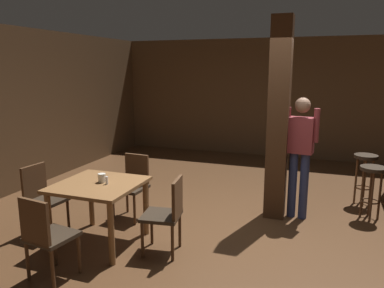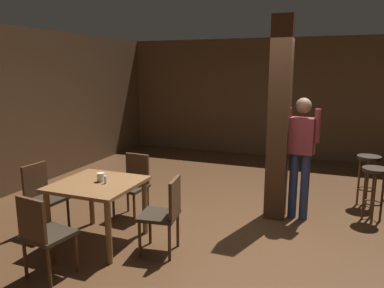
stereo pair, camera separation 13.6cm
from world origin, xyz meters
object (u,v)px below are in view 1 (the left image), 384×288
chair_north (133,183)px  salt_shaker (107,180)px  dining_table (99,193)px  napkin_cup (102,178)px  bar_stool_near (372,180)px  standing_person (300,149)px  chair_east (168,212)px  chair_south (46,234)px  bar_stool_mid (365,168)px  chair_west (42,196)px

chair_north → salt_shaker: (0.14, -0.88, 0.30)m
dining_table → salt_shaker: salt_shaker is taller
napkin_cup → bar_stool_near: (3.16, 1.91, -0.25)m
standing_person → napkin_cup: bearing=-143.7°
chair_east → chair_south: bearing=-133.4°
chair_south → bar_stool_near: chair_south is taller
dining_table → chair_east: 0.89m
napkin_cup → standing_person: (2.18, 1.60, 0.19)m
chair_east → standing_person: 2.14m
dining_table → standing_person: standing_person is taller
chair_north → salt_shaker: size_ratio=9.57×
standing_person → chair_south: bearing=-131.0°
napkin_cup → chair_east: bearing=-0.3°
chair_north → bar_stool_mid: bearing=27.9°
bar_stool_mid → napkin_cup: bearing=-141.2°
salt_shaker → standing_person: bearing=38.3°
salt_shaker → bar_stool_near: 3.64m
dining_table → chair_west: (-0.85, -0.02, -0.13)m
dining_table → napkin_cup: napkin_cup is taller
chair_west → chair_east: bearing=1.8°
chair_east → napkin_cup: chair_east is taller
chair_west → dining_table: bearing=1.0°
bar_stool_near → napkin_cup: bearing=-148.9°
dining_table → bar_stool_mid: bearing=39.1°
chair_north → bar_stool_mid: (3.15, 1.67, 0.09)m
chair_north → chair_west: bearing=-133.1°
napkin_cup → bar_stool_mid: 4.00m
bar_stool_mid → salt_shaker: bearing=-139.8°
chair_north → napkin_cup: 0.89m
chair_north → napkin_cup: (0.04, -0.83, 0.31)m
chair_south → chair_west: same height
chair_east → bar_stool_mid: 3.37m
dining_table → napkin_cup: 0.19m
salt_shaker → bar_stool_near: size_ratio=0.12×
bar_stool_near → bar_stool_mid: 0.60m
chair_south → chair_west: (-0.83, 0.90, 0.00)m
chair_east → standing_person: (1.32, 1.61, 0.50)m
dining_table → bar_stool_mid: 4.04m
salt_shaker → bar_stool_near: (3.06, 1.95, -0.24)m
dining_table → bar_stool_mid: (3.13, 2.54, -0.04)m
chair_west → napkin_cup: 0.93m
napkin_cup → chair_south: bearing=-92.3°
dining_table → bar_stool_mid: size_ratio=1.21×
dining_table → standing_person: bearing=36.8°
chair_north → standing_person: size_ratio=0.52×
chair_east → bar_stool_near: (2.30, 1.91, 0.06)m
dining_table → chair_east: bearing=2.5°
chair_north → standing_person: (2.22, 0.77, 0.50)m
bar_stool_near → bar_stool_mid: bearing=94.7°
chair_east → bar_stool_mid: chair_east is taller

